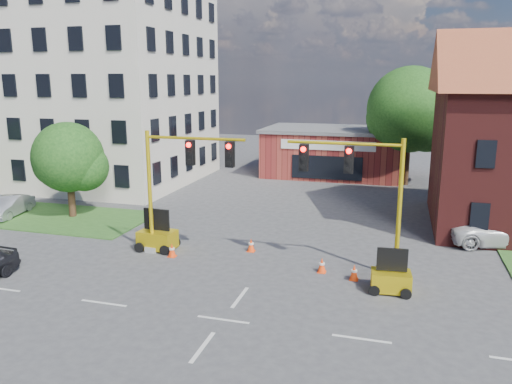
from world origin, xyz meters
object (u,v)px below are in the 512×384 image
(signal_mast_west, at_px, (180,178))
(signal_mast_east, at_px, (362,189))
(trailer_west, at_px, (157,238))
(trailer_east, at_px, (391,279))
(pickup_white, at_px, (500,230))

(signal_mast_west, relative_size, signal_mast_east, 1.00)
(trailer_west, bearing_deg, trailer_east, -6.77)
(signal_mast_west, bearing_deg, trailer_west, 166.56)
(signal_mast_east, relative_size, trailer_east, 3.42)
(pickup_white, bearing_deg, trailer_east, 131.86)
(signal_mast_east, distance_m, pickup_white, 9.79)
(signal_mast_west, height_order, trailer_west, signal_mast_west)
(signal_mast_west, height_order, pickup_white, signal_mast_west)
(pickup_white, bearing_deg, signal_mast_east, 118.12)
(trailer_east, bearing_deg, trailer_west, 164.65)
(trailer_west, xyz_separation_m, trailer_east, (11.72, -2.10, -0.08))
(trailer_west, height_order, pickup_white, trailer_west)
(signal_mast_west, xyz_separation_m, pickup_white, (15.62, 6.19, -3.14))
(trailer_east, relative_size, pickup_white, 0.32)
(trailer_east, bearing_deg, pickup_white, 50.40)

